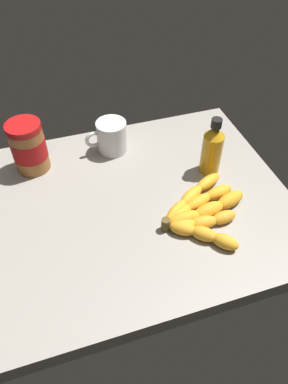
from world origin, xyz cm
name	(u,v)px	position (x,y,z in cm)	size (l,w,h in cm)	color
ground_plane	(134,207)	(0.00, 0.00, -2.16)	(75.95, 61.79, 4.31)	gray
banana_bunch	(201,211)	(-13.55, 9.16, 1.59)	(22.55, 24.36, 3.50)	orange
peanut_butter_jar	(29,147)	(21.91, -20.17, 6.87)	(8.89, 8.89, 13.87)	#9E602D
honey_bottle	(212,149)	(-22.13, -4.88, 7.22)	(5.24, 5.24, 16.07)	orange
coffee_mug	(112,136)	(-0.06, -21.01, 4.50)	(11.91, 8.23, 8.96)	silver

